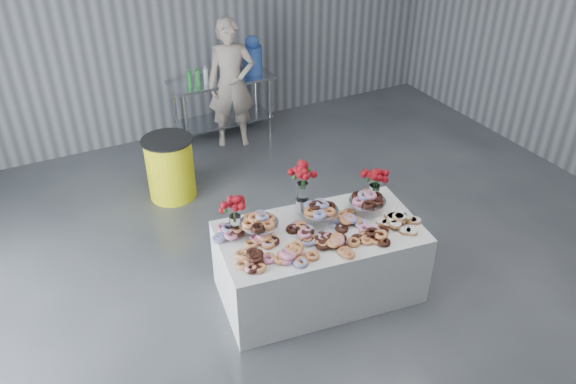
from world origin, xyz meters
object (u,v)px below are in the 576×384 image
(display_table, at_px, (319,262))
(person, at_px, (231,84))
(prep_table, at_px, (222,97))
(water_jug, at_px, (252,56))
(trash_barrel, at_px, (170,168))

(display_table, xyz_separation_m, person, (0.48, 3.35, 0.54))
(prep_table, bearing_deg, water_jug, -0.00)
(display_table, bearing_deg, person, 81.84)
(display_table, height_order, person, person)
(person, bearing_deg, trash_barrel, -123.04)
(display_table, bearing_deg, water_jug, 75.50)
(display_table, distance_m, prep_table, 3.69)
(display_table, relative_size, trash_barrel, 2.38)
(prep_table, relative_size, person, 0.82)
(display_table, relative_size, prep_table, 1.27)
(display_table, relative_size, water_jug, 3.43)
(display_table, distance_m, person, 3.43)
(person, relative_size, trash_barrel, 2.30)
(prep_table, bearing_deg, display_table, -96.94)
(person, height_order, trash_barrel, person)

